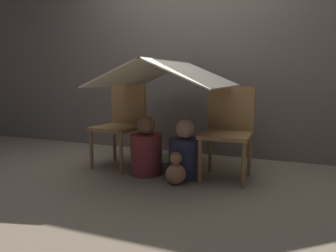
% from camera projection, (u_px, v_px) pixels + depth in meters
% --- Properties ---
extents(ground_plane, '(8.80, 8.80, 0.00)m').
position_uv_depth(ground_plane, '(161.00, 177.00, 3.08)').
color(ground_plane, gray).
extents(wall_back, '(7.00, 0.05, 2.50)m').
position_uv_depth(wall_back, '(197.00, 50.00, 3.88)').
color(wall_back, '#6B6056').
rests_on(wall_back, ground_plane).
extents(chair_left, '(0.49, 0.49, 0.85)m').
position_uv_depth(chair_left, '(122.00, 122.00, 3.44)').
color(chair_left, olive).
rests_on(chair_left, ground_plane).
extents(chair_right, '(0.44, 0.44, 0.85)m').
position_uv_depth(chair_right, '(228.00, 128.00, 3.02)').
color(chair_right, olive).
rests_on(chair_right, ground_plane).
extents(sheet_canopy, '(1.14, 1.23, 0.25)m').
position_uv_depth(sheet_canopy, '(168.00, 73.00, 3.09)').
color(sheet_canopy, silver).
extents(person_front, '(0.30, 0.30, 0.57)m').
position_uv_depth(person_front, '(146.00, 150.00, 3.16)').
color(person_front, maroon).
rests_on(person_front, ground_plane).
extents(person_second, '(0.31, 0.31, 0.55)m').
position_uv_depth(person_second, '(185.00, 154.00, 3.06)').
color(person_second, '#2D3351').
rests_on(person_second, ground_plane).
extents(floor_cushion, '(0.37, 0.30, 0.10)m').
position_uv_depth(floor_cushion, '(155.00, 162.00, 3.42)').
color(floor_cushion, '#7FB27F').
rests_on(floor_cushion, ground_plane).
extents(plush_toy, '(0.18, 0.18, 0.29)m').
position_uv_depth(plush_toy, '(176.00, 171.00, 2.88)').
color(plush_toy, tan).
rests_on(plush_toy, ground_plane).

